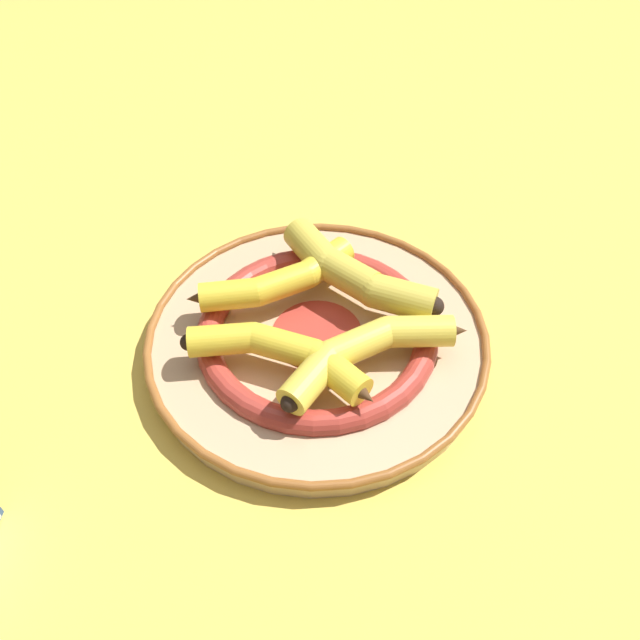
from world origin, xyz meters
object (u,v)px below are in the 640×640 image
banana_b (277,281)px  banana_d (367,349)px  banana_c (351,272)px  decorative_bowl (320,335)px  banana_a (283,353)px

banana_b → banana_d: size_ratio=0.95×
banana_d → banana_c: bearing=-112.0°
decorative_bowl → banana_b: (-0.06, -0.01, 0.04)m
decorative_bowl → banana_c: (-0.03, 0.06, 0.04)m
banana_b → banana_a: bearing=-110.7°
banana_c → banana_d: size_ratio=0.99×
banana_c → banana_a: bearing=-81.9°
banana_b → banana_d: 0.13m
banana_b → banana_c: bearing=-19.2°
decorative_bowl → banana_a: size_ratio=2.13×
banana_d → banana_b: bearing=-74.7°
decorative_bowl → banana_d: (0.07, 0.01, 0.04)m
banana_c → banana_d: banana_c is taller
banana_a → banana_b: same height
banana_b → banana_c: banana_c is taller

